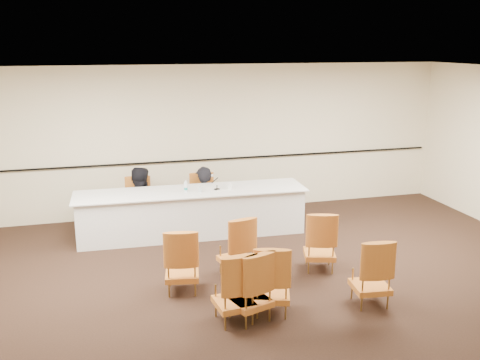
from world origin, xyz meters
name	(u,v)px	position (x,y,z in m)	size (l,w,h in m)	color
floor	(271,294)	(0.00, 0.00, 0.00)	(10.00, 10.00, 0.00)	black
ceiling	(274,76)	(0.00, 0.00, 3.00)	(10.00, 10.00, 0.00)	silver
wall_back	(210,140)	(0.00, 4.00, 1.50)	(10.00, 0.04, 3.00)	#FCEAC6
wall_rail	(210,159)	(0.00, 3.96, 1.10)	(9.80, 0.04, 0.03)	black
panel_table	(192,213)	(-0.62, 2.68, 0.42)	(4.15, 0.95, 0.83)	white
panelist_main	(204,208)	(-0.29, 3.27, 0.31)	(0.60, 0.39, 1.64)	black
panelist_main_chair	(204,199)	(-0.29, 3.27, 0.47)	(0.50, 0.50, 0.95)	#C26922
panelist_second	(139,210)	(-1.52, 3.31, 0.34)	(0.81, 0.63, 1.66)	black
panelist_second_chair	(139,203)	(-1.52, 3.31, 0.47)	(0.50, 0.50, 0.95)	#C26922
papers	(224,189)	(-0.03, 2.59, 0.83)	(0.30, 0.22, 0.00)	white
microphone	(217,183)	(-0.17, 2.62, 0.96)	(0.09, 0.19, 0.26)	black
water_bottle	(186,186)	(-0.73, 2.62, 0.94)	(0.06, 0.06, 0.21)	teal
drinking_glass	(200,189)	(-0.49, 2.54, 0.88)	(0.06, 0.06, 0.10)	silver
coffee_cup	(230,186)	(0.06, 2.59, 0.89)	(0.08, 0.08, 0.12)	white
aud_chair_front_left	(182,260)	(-1.17, 0.43, 0.47)	(0.50, 0.50, 0.95)	#C26922
aud_chair_front_mid	(236,246)	(-0.30, 0.73, 0.47)	(0.50, 0.50, 0.95)	#C26922
aud_chair_front_right	(320,240)	(1.00, 0.63, 0.47)	(0.50, 0.50, 0.95)	#C26922
aud_chair_back_left	(234,286)	(-0.68, -0.56, 0.47)	(0.50, 0.50, 0.95)	#C26922
aud_chair_back_mid	(272,278)	(-0.15, -0.48, 0.47)	(0.50, 0.50, 0.95)	#C26922
aud_chair_back_right	(371,271)	(1.20, -0.60, 0.47)	(0.50, 0.50, 0.95)	#C26922
aud_chair_extra	(250,285)	(-0.47, -0.58, 0.47)	(0.50, 0.50, 0.95)	#C26922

